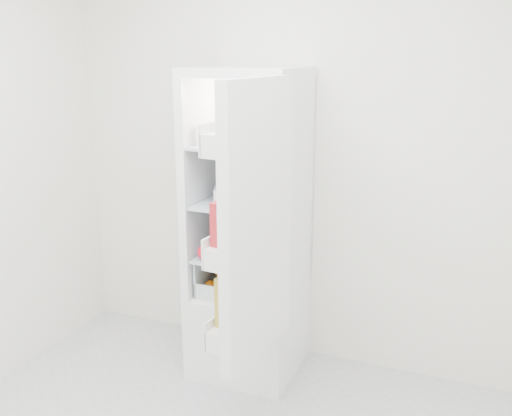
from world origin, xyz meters
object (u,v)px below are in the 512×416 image
at_px(mushroom_bowl, 219,246).
at_px(fridge_door, 252,228).
at_px(refrigerator, 252,262).
at_px(red_cabbage, 246,242).

relative_size(mushroom_bowl, fridge_door, 0.10).
xyz_separation_m(mushroom_bowl, fridge_door, (0.43, -0.53, 0.31)).
xyz_separation_m(refrigerator, mushroom_bowl, (-0.17, -0.11, 0.11)).
bearing_deg(refrigerator, mushroom_bowl, -146.80).
bearing_deg(fridge_door, mushroom_bowl, 45.38).
height_order(refrigerator, mushroom_bowl, refrigerator).
distance_m(mushroom_bowl, fridge_door, 0.75).
height_order(refrigerator, red_cabbage, refrigerator).
bearing_deg(mushroom_bowl, refrigerator, 33.20).
relative_size(refrigerator, fridge_door, 1.38).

